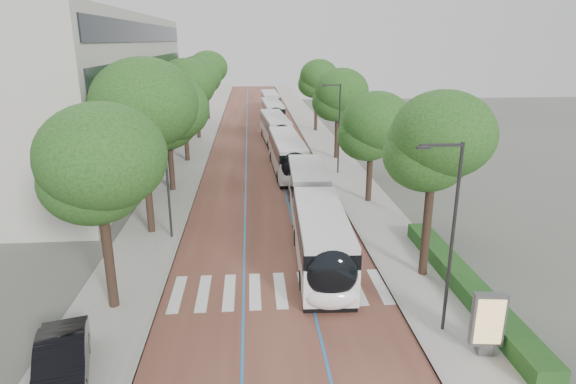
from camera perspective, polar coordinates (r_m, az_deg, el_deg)
name	(u,v)px	position (r m, az deg, el deg)	size (l,w,h in m)	color
ground	(277,301)	(23.24, -1.25, -12.78)	(160.00, 160.00, 0.00)	#51544C
road	(259,137)	(61.17, -3.42, 6.49)	(11.00, 140.00, 0.02)	brown
sidewalk_left	(199,138)	(61.49, -10.47, 6.33)	(4.00, 140.00, 0.12)	gray
sidewalk_right	(318,136)	(61.75, 3.60, 6.64)	(4.00, 140.00, 0.12)	gray
kerb_left	(215,138)	(61.32, -8.69, 6.39)	(0.20, 140.00, 0.14)	gray
kerb_right	(303,136)	(61.52, 1.83, 6.62)	(0.20, 140.00, 0.14)	gray
zebra_crossing	(280,290)	(24.10, -0.91, -11.51)	(10.55, 3.60, 0.01)	silver
lane_line_left	(247,137)	(61.16, -4.93, 6.47)	(0.12, 126.00, 0.01)	#2269AC
lane_line_right	(272,137)	(61.22, -1.92, 6.53)	(0.12, 126.00, 0.01)	#2269AC
office_building	(56,92)	(51.65, -25.81, 10.60)	(18.11, 40.00, 14.00)	#A8A79C
hedge	(466,284)	(25.11, 20.30, -10.16)	(1.20, 14.00, 0.80)	#163E15
streetlight_near	(449,225)	(19.93, 18.59, -3.72)	(1.82, 0.20, 8.00)	#2B2B2D
streetlight_far	(337,122)	(43.28, 5.87, 8.28)	(1.82, 0.20, 8.00)	#2B2B2D
lamp_post_left	(167,174)	(29.48, -14.16, 2.04)	(0.14, 0.14, 8.00)	#2B2B2D
trees_left	(179,95)	(45.83, -12.77, 11.12)	(6.26, 60.58, 10.28)	black
trees_right	(349,104)	(43.70, 7.25, 10.29)	(5.36, 46.96, 8.99)	black
lead_bus	(315,215)	(29.15, 3.18, -2.76)	(3.28, 18.49, 3.20)	black
bus_queued_0	(288,155)	(44.33, -0.06, 4.38)	(2.94, 12.47, 3.20)	white
bus_queued_1	(276,130)	(57.31, -1.48, 7.40)	(3.30, 12.53, 3.20)	white
bus_queued_2	(273,113)	(70.77, -1.82, 9.35)	(2.98, 12.48, 3.20)	white
bus_queued_3	(270,102)	(83.22, -2.10, 10.58)	(2.86, 12.46, 3.20)	white
ad_panel	(488,323)	(20.44, 22.59, -14.09)	(1.27, 0.54, 2.57)	#59595B
parked_car	(62,362)	(19.68, -25.22, -17.73)	(1.67, 4.80, 1.58)	black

